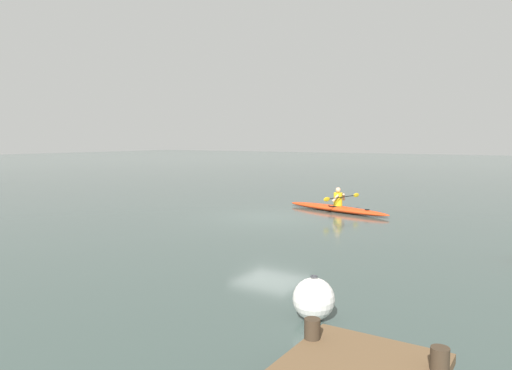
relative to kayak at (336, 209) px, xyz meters
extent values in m
plane|color=#384742|center=(1.57, 2.60, -0.13)|extent=(160.00, 160.00, 0.00)
ellipsoid|color=red|center=(0.00, 0.00, 0.00)|extent=(4.89, 1.78, 0.25)
torus|color=black|center=(0.07, -0.02, 0.11)|extent=(0.67, 0.67, 0.04)
cylinder|color=black|center=(-1.42, 0.36, 0.12)|extent=(0.18, 0.18, 0.02)
cylinder|color=yellow|center=(-0.07, 0.02, 0.39)|extent=(0.35, 0.35, 0.53)
sphere|color=tan|center=(-0.07, 0.02, 0.77)|extent=(0.21, 0.21, 0.21)
cylinder|color=black|center=(-0.27, 0.07, 0.50)|extent=(0.51, 1.92, 0.03)
ellipsoid|color=gold|center=(-0.51, -0.89, 0.50)|extent=(0.14, 0.40, 0.17)
ellipsoid|color=gold|center=(-0.03, 1.02, 0.50)|extent=(0.14, 0.40, 0.17)
cylinder|color=tan|center=(-0.22, -0.23, 0.46)|extent=(0.18, 0.30, 0.34)
cylinder|color=tan|center=(-0.08, 0.30, 0.46)|extent=(0.24, 0.26, 0.34)
cylinder|color=#382B1E|center=(-5.03, 12.76, 0.25)|extent=(0.20, 0.20, 0.77)
sphere|color=silver|center=(-4.21, 10.99, 0.22)|extent=(0.69, 0.69, 0.69)
torus|color=#333338|center=(-4.21, 10.99, 0.60)|extent=(0.12, 0.12, 0.02)
camera|label=1|loc=(-7.43, 17.84, 2.84)|focal=33.06mm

